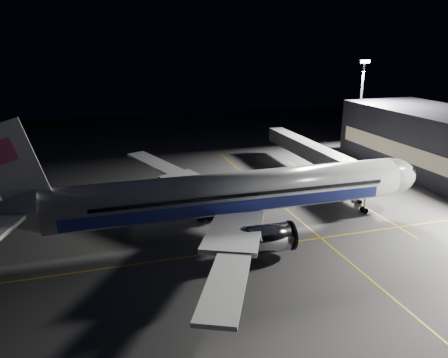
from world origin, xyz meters
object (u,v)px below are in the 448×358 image
at_px(floodlight_mast_north, 361,99).
at_px(safety_cone_a, 184,209).
at_px(baggage_tug, 134,188).
at_px(safety_cone_b, 262,210).
at_px(jet_bridge, 316,154).
at_px(safety_cone_c, 176,207).
at_px(airliner, 226,194).

height_order(floodlight_mast_north, safety_cone_a, floodlight_mast_north).
bearing_deg(baggage_tug, safety_cone_a, -75.48).
bearing_deg(baggage_tug, safety_cone_b, -56.93).
bearing_deg(safety_cone_a, floodlight_mast_north, 27.21).
bearing_deg(baggage_tug, floodlight_mast_north, -3.36).
relative_size(safety_cone_a, safety_cone_b, 0.94).
xyz_separation_m(jet_bridge, floodlight_mast_north, (18.00, 13.93, 7.79)).
relative_size(floodlight_mast_north, safety_cone_b, 34.45).
relative_size(floodlight_mast_north, safety_cone_c, 30.52).
bearing_deg(safety_cone_b, safety_cone_a, 159.50).
distance_m(safety_cone_b, safety_cone_c, 13.16).
bearing_deg(safety_cone_c, airliner, -61.95).
bearing_deg(safety_cone_b, floodlight_mast_north, 38.77).
relative_size(jet_bridge, safety_cone_b, 57.25).
bearing_deg(floodlight_mast_north, airliner, -142.09).
xyz_separation_m(floodlight_mast_north, safety_cone_b, (-34.00, -27.31, -12.07)).
bearing_deg(safety_cone_a, safety_cone_c, 144.85).
bearing_deg(safety_cone_c, jet_bridge, 16.67).
distance_m(jet_bridge, safety_cone_a, 28.92).
bearing_deg(safety_cone_c, safety_cone_b, -22.03).
bearing_deg(airliner, floodlight_mast_north, 37.91).
bearing_deg(safety_cone_a, baggage_tug, 122.01).
distance_m(baggage_tug, safety_cone_a, 12.06).
bearing_deg(floodlight_mast_north, safety_cone_c, -154.16).
distance_m(airliner, baggage_tug, 22.10).
relative_size(baggage_tug, safety_cone_b, 5.18).
xyz_separation_m(airliner, safety_cone_a, (-3.99, 8.81, -4.88)).
bearing_deg(safety_cone_c, baggage_tug, 119.16).
relative_size(safety_cone_a, safety_cone_c, 0.83).
distance_m(airliner, safety_cone_c, 11.91).
bearing_deg(safety_cone_b, baggage_tug, 140.56).
bearing_deg(airliner, jet_bridge, 38.04).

